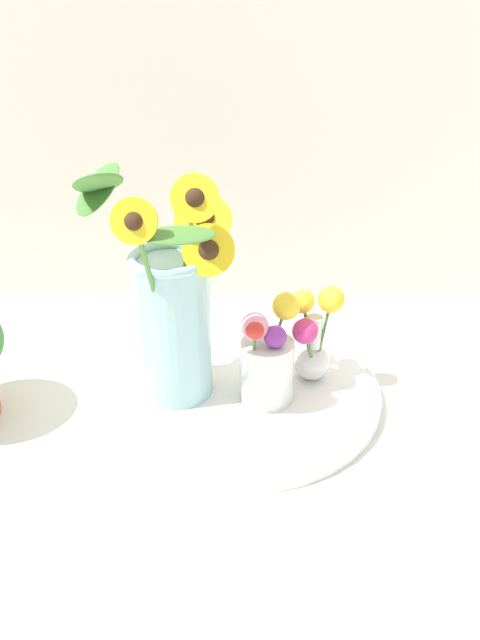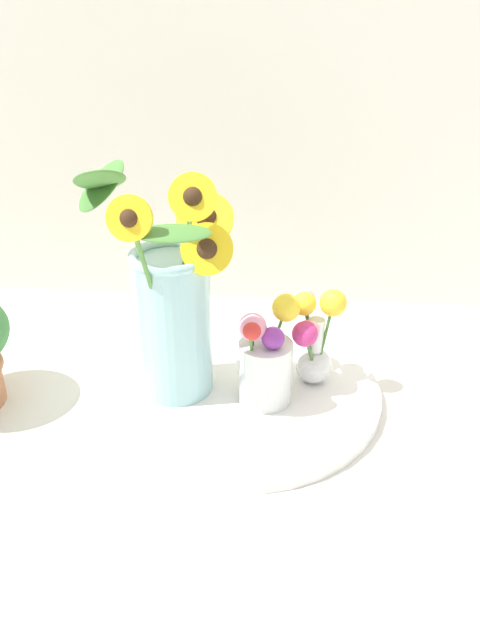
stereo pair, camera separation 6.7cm
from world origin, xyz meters
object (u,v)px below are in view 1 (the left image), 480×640
mason_jar_sunflowers (172,310)px  vase_small_center (268,359)px  serving_tray (240,391)px  vase_bulb_right (312,333)px

mason_jar_sunflowers → vase_small_center: (0.15, -0.02, -0.07)m
serving_tray → vase_small_center: bearing=-34.2°
mason_jar_sunflowers → vase_bulb_right: mason_jar_sunflowers is taller
vase_small_center → vase_bulb_right: (0.07, 0.05, 0.02)m
serving_tray → vase_bulb_right: bearing=12.0°
mason_jar_sunflowers → vase_small_center: size_ratio=2.22×
mason_jar_sunflowers → vase_small_center: 0.17m
serving_tray → mason_jar_sunflowers: 0.19m
serving_tray → vase_small_center: (0.04, -0.03, 0.08)m
mason_jar_sunflowers → vase_small_center: mason_jar_sunflowers is taller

